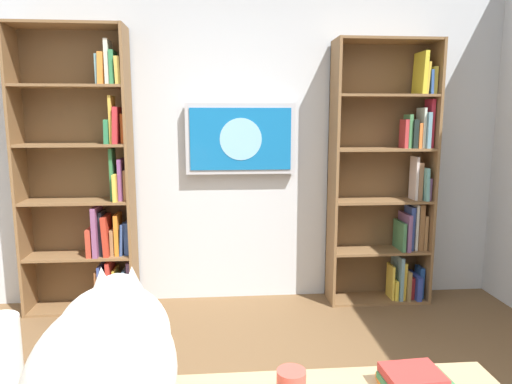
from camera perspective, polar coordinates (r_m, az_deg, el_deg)
name	(u,v)px	position (r m, az deg, el deg)	size (l,w,h in m)	color
wall_back	(232,136)	(3.70, -3.05, 7.01)	(4.52, 0.06, 2.70)	silver
bookshelf_left	(392,184)	(3.83, 16.61, 0.98)	(0.81, 0.28, 2.09)	brown
bookshelf_right	(90,185)	(3.70, -20.07, 0.82)	(0.83, 0.28, 2.16)	brown
wall_mounted_tv	(241,139)	(3.62, -1.94, 6.64)	(0.86, 0.07, 0.55)	#B7B7BC
cat	(107,364)	(1.21, -18.15, -19.75)	(0.34, 0.65, 0.38)	silver
paper_towel_roll	(0,363)	(1.45, -29.36, -18.19)	(0.11, 0.11, 0.25)	white
desk_book_stack	(413,382)	(1.46, 19.08, -21.53)	(0.21, 0.16, 0.06)	orange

